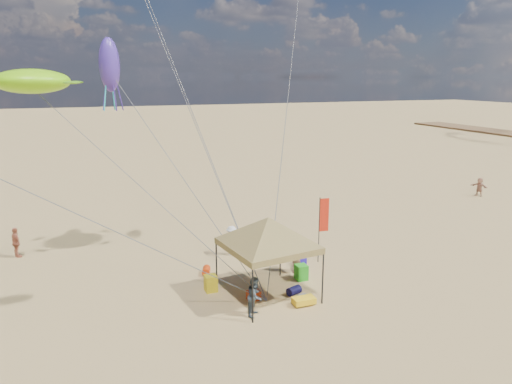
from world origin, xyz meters
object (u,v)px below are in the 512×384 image
at_px(person_near_b, 255,296).
at_px(cooler_red, 254,295).
at_px(cooler_blue, 300,261).
at_px(beach_cart, 304,300).
at_px(person_far_c, 479,187).
at_px(canopy_tent, 268,220).
at_px(person_far_a, 16,243).
at_px(person_near_a, 296,255).
at_px(person_near_c, 232,240).
at_px(chair_green, 301,272).
at_px(chair_yellow, 211,283).
at_px(feather_flag, 323,219).

bearing_deg(person_near_b, cooler_red, 19.46).
height_order(cooler_blue, person_near_b, person_near_b).
xyz_separation_m(beach_cart, person_far_c, (20.73, 11.41, 0.53)).
height_order(canopy_tent, person_far_a, canopy_tent).
relative_size(person_near_b, person_far_c, 1.07).
height_order(person_near_a, person_far_c, person_near_a).
xyz_separation_m(person_near_c, person_far_c, (21.67, 5.04, -0.04)).
distance_m(chair_green, person_near_c, 4.55).
height_order(cooler_blue, person_far_c, person_far_c).
bearing_deg(cooler_blue, chair_yellow, -164.93).
bearing_deg(canopy_tent, person_near_b, -129.70).
xyz_separation_m(canopy_tent, feather_flag, (3.96, 2.63, -1.12)).
relative_size(beach_cart, person_near_b, 0.58).
bearing_deg(canopy_tent, cooler_red, -175.37).
relative_size(chair_yellow, person_near_b, 0.45).
relative_size(canopy_tent, person_near_c, 4.16).
bearing_deg(chair_yellow, person_near_a, 7.08).
bearing_deg(chair_yellow, person_far_c, 20.26).
height_order(cooler_red, beach_cart, cooler_red).
height_order(cooler_red, chair_green, chair_green).
bearing_deg(person_near_a, canopy_tent, 6.89).
relative_size(person_near_a, person_far_c, 1.15).
bearing_deg(beach_cart, person_far_a, 138.46).
relative_size(chair_green, person_far_a, 0.44).
xyz_separation_m(beach_cart, person_near_c, (-0.95, 6.36, 0.57)).
distance_m(canopy_tent, cooler_red, 3.19).
bearing_deg(beach_cart, chair_yellow, 140.22).
bearing_deg(beach_cart, person_near_b, -178.59).
xyz_separation_m(chair_yellow, person_near_a, (4.28, 0.53, 0.49)).
relative_size(beach_cart, person_far_a, 0.57).
height_order(feather_flag, person_near_a, feather_flag).
relative_size(cooler_blue, beach_cart, 0.60).
relative_size(cooler_blue, person_near_a, 0.32).
bearing_deg(person_far_c, cooler_blue, -85.64).
bearing_deg(person_far_c, person_near_c, -94.09).
bearing_deg(person_near_c, feather_flag, 129.76).
distance_m(feather_flag, person_near_c, 4.81).
height_order(feather_flag, chair_yellow, feather_flag).
bearing_deg(person_near_c, person_near_b, 62.52).
xyz_separation_m(cooler_blue, person_near_a, (-0.61, -0.79, 0.65)).
bearing_deg(chair_yellow, person_far_a, 137.80).
bearing_deg(cooler_red, person_near_a, 34.36).
distance_m(feather_flag, chair_green, 3.08).
bearing_deg(person_near_c, canopy_tent, 71.66).
bearing_deg(person_near_b, beach_cart, -50.83).
relative_size(cooler_blue, person_far_a, 0.34).
relative_size(cooler_red, person_far_c, 0.37).
relative_size(person_far_a, person_far_c, 1.09).
distance_m(person_near_a, person_near_b, 4.57).
height_order(cooler_blue, chair_green, chair_green).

